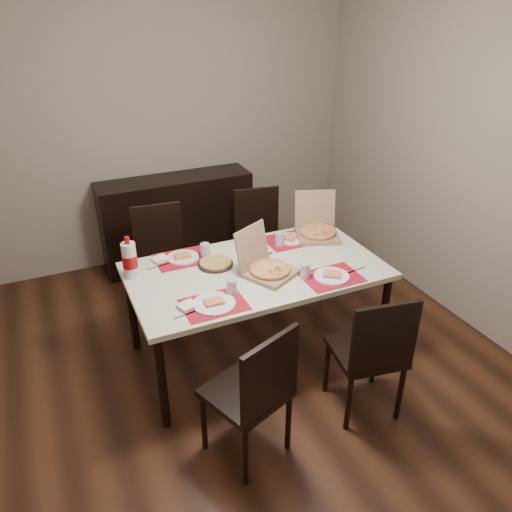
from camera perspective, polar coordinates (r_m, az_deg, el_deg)
name	(u,v)px	position (r m, az deg, el deg)	size (l,w,h in m)	color
ground	(248,361)	(3.92, -0.93, -11.88)	(3.80, 4.00, 0.02)	#412214
room_walls	(220,120)	(3.49, -4.11, 15.24)	(3.84, 4.02, 2.62)	gray
sideboard	(177,220)	(5.12, -8.98, 4.05)	(1.50, 0.40, 0.90)	black
dining_table	(256,276)	(3.60, 0.00, -2.34)	(1.80, 1.00, 0.75)	beige
chair_near_left	(255,391)	(2.91, -0.16, -15.15)	(0.54, 0.54, 0.93)	black
chair_near_right	(372,351)	(3.26, 13.12, -10.51)	(0.48, 0.48, 0.93)	black
chair_far_left	(162,255)	(4.33, -10.74, 0.09)	(0.46, 0.46, 0.93)	black
chair_far_right	(260,235)	(4.60, 0.43, 2.37)	(0.48, 0.48, 0.93)	black
setting_near_left	(216,300)	(3.19, -4.63, -5.02)	(0.48, 0.30, 0.11)	#B30B20
setting_near_right	(324,275)	(3.48, 7.82, -2.13)	(0.51, 0.30, 0.11)	#B30B20
setting_far_left	(186,256)	(3.72, -8.00, 0.01)	(0.49, 0.30, 0.11)	#B30B20
setting_far_right	(288,239)	(3.94, 3.62, 1.95)	(0.47, 0.30, 0.11)	#B30B20
napkin_loose	(255,270)	(3.53, -0.08, -1.58)	(0.12, 0.11, 0.02)	white
pizza_box_center	(266,267)	(3.48, 1.19, -1.26)	(0.45, 0.46, 0.32)	#8F6D52
pizza_box_right	(317,229)	(4.06, 6.97, 3.06)	(0.44, 0.46, 0.33)	#8F6D52
faina_plate	(216,263)	(3.61, -4.65, -0.86)	(0.26, 0.26, 0.03)	black
dip_bowl	(264,251)	(3.77, 0.86, 0.55)	(0.12, 0.12, 0.03)	white
soda_bottle	(130,260)	(3.51, -14.23, -0.47)	(0.10, 0.10, 0.31)	silver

